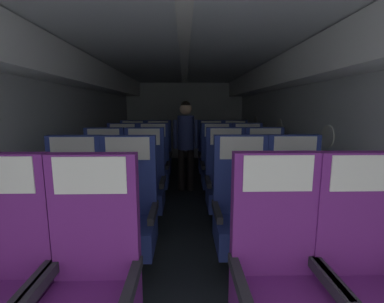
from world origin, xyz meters
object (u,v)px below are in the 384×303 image
at_px(seat_a_right_aisle, 364,282).
at_px(seat_d_left_aisle, 153,168).
at_px(seat_a_right_window, 278,282).
at_px(seat_b_left_aisle, 128,216).
at_px(seat_b_right_window, 241,215).
at_px(flight_attendant, 186,137).
at_px(seat_d_left_window, 122,168).
at_px(seat_b_right_aisle, 295,214).
at_px(seat_c_right_aisle, 265,185).
at_px(seat_d_right_window, 217,168).
at_px(seat_d_right_aisle, 247,168).
at_px(seat_e_left_aisle, 158,157).
at_px(seat_c_left_window, 104,186).
at_px(seat_e_right_aisle, 235,157).
at_px(seat_e_left_window, 133,157).
at_px(seat_e_right_window, 211,157).
at_px(seat_c_right_window, 226,184).
at_px(seat_c_left_aisle, 144,185).
at_px(seat_a_left_aisle, 90,287).
at_px(seat_b_left_window, 73,216).

relative_size(seat_a_right_aisle, seat_d_left_aisle, 1.00).
relative_size(seat_a_right_window, seat_b_left_aisle, 1.00).
distance_m(seat_b_right_window, flight_attendant, 2.37).
bearing_deg(seat_d_left_window, seat_b_right_aisle, -43.38).
bearing_deg(seat_a_right_window, seat_c_right_aisle, 75.25).
relative_size(seat_d_left_aisle, seat_d_right_window, 1.00).
bearing_deg(seat_d_right_aisle, seat_e_left_aisle, 148.30).
height_order(seat_c_right_aisle, seat_d_left_window, same).
bearing_deg(seat_b_right_aisle, seat_a_right_aisle, -90.12).
bearing_deg(seat_a_right_aisle, seat_b_left_aisle, 148.10).
relative_size(seat_a_right_window, seat_d_right_aisle, 1.00).
bearing_deg(seat_b_right_window, seat_c_left_window, 148.23).
distance_m(seat_e_right_aisle, flight_attendant, 1.17).
height_order(seat_c_right_aisle, seat_e_left_window, same).
height_order(seat_a_right_aisle, seat_d_left_window, same).
bearing_deg(seat_e_right_aisle, seat_e_right_window, -179.17).
xyz_separation_m(seat_a_right_window, seat_c_left_window, (-1.49, 1.83, 0.00)).
distance_m(seat_a_right_window, seat_c_right_window, 1.85).
relative_size(seat_a_right_window, seat_e_right_aisle, 1.00).
bearing_deg(flight_attendant, seat_d_left_window, -156.32).
distance_m(seat_c_left_window, seat_e_left_aisle, 1.91).
distance_m(seat_c_left_aisle, seat_e_right_window, 2.11).
bearing_deg(seat_c_left_aisle, seat_e_left_window, 104.93).
relative_size(seat_a_right_aisle, seat_c_right_window, 1.00).
relative_size(seat_a_left_aisle, seat_d_left_aisle, 1.00).
bearing_deg(seat_b_right_window, seat_d_left_window, 128.45).
height_order(seat_a_right_window, seat_d_left_aisle, same).
xyz_separation_m(seat_e_right_aisle, seat_e_right_window, (-0.47, -0.01, 0.00)).
bearing_deg(seat_d_left_window, seat_e_right_window, 32.22).
bearing_deg(seat_c_left_aisle, seat_a_left_aisle, -90.12).
distance_m(seat_a_right_aisle, seat_a_right_window, 0.47).
distance_m(seat_c_left_window, seat_c_right_aisle, 1.97).
distance_m(seat_a_right_aisle, seat_e_right_window, 3.74).
distance_m(seat_d_right_window, seat_e_left_window, 1.75).
distance_m(seat_a_right_window, seat_b_left_aisle, 1.35).
bearing_deg(seat_d_right_window, seat_e_right_window, 89.75).
height_order(seat_a_left_aisle, seat_c_right_aisle, same).
height_order(seat_b_right_window, seat_e_left_aisle, same).
bearing_deg(seat_c_left_window, seat_d_right_window, 31.88).
xyz_separation_m(seat_a_right_aisle, seat_b_right_window, (-0.48, 0.93, 0.00)).
xyz_separation_m(seat_b_left_window, seat_d_left_window, (0.01, 1.84, 0.00)).
xyz_separation_m(seat_a_right_aisle, seat_b_right_aisle, (0.00, 0.93, 0.00)).
bearing_deg(seat_a_left_aisle, seat_e_right_window, 74.87).
bearing_deg(seat_b_right_window, flight_attendant, 101.95).
bearing_deg(seat_d_right_aisle, seat_b_right_window, -104.83).
distance_m(seat_b_right_window, seat_c_left_window, 1.74).
bearing_deg(seat_d_right_aisle, seat_b_right_aisle, -90.25).
height_order(seat_d_left_window, seat_e_left_window, same).
distance_m(seat_e_left_window, seat_e_right_window, 1.49).
relative_size(seat_a_right_window, flight_attendant, 0.77).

